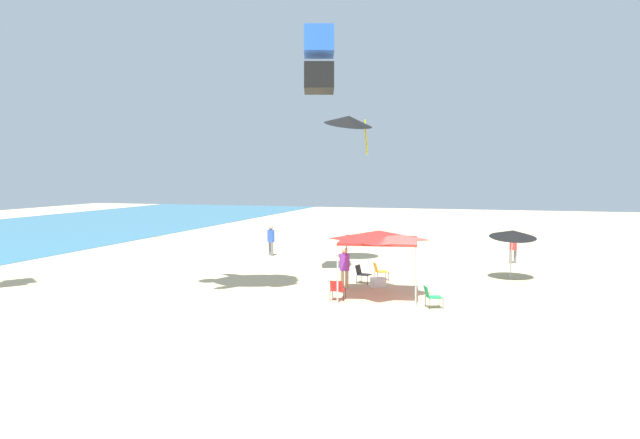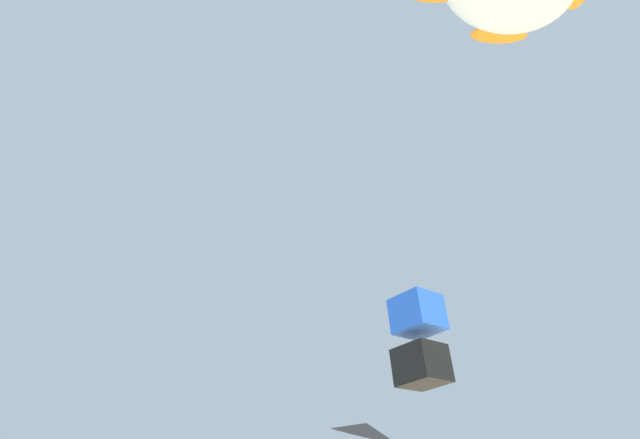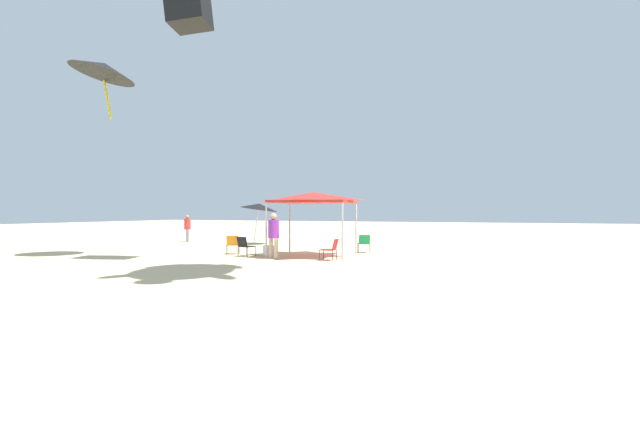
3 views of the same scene
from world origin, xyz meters
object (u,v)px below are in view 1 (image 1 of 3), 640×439
object	(u,v)px
folding_chair_facing_ocean	(379,270)
kite_box_blue	(319,60)
person_near_umbrella	(513,246)
folding_chair_right_of_tent	(362,273)
beach_umbrella	(513,234)
folding_chair_left_of_tent	(337,289)
person_by_tent	(271,238)
cooler_box	(378,282)
folding_chair_near_cooler	(431,295)
canopy_tent	(379,236)
kite_delta_black	(349,120)
person_far_stroller	(345,265)

from	to	relation	value
folding_chair_facing_ocean	kite_box_blue	world-z (taller)	kite_box_blue
person_near_umbrella	folding_chair_right_of_tent	bearing A→B (deg)	-164.24
beach_umbrella	folding_chair_left_of_tent	size ratio (longest dim) A/B	3.03
person_by_tent	folding_chair_facing_ocean	bearing A→B (deg)	6.36
person_near_umbrella	cooler_box	bearing A→B (deg)	-158.34
folding_chair_near_cooler	folding_chair_facing_ocean	world-z (taller)	same
folding_chair_left_of_tent	kite_box_blue	size ratio (longest dim) A/B	0.27
canopy_tent	kite_delta_black	bearing A→B (deg)	22.13
folding_chair_near_cooler	cooler_box	bearing A→B (deg)	16.06
canopy_tent	person_far_stroller	size ratio (longest dim) A/B	1.97
person_near_umbrella	folding_chair_left_of_tent	bearing A→B (deg)	-154.42
folding_chair_near_cooler	cooler_box	size ratio (longest dim) A/B	1.11
folding_chair_facing_ocean	canopy_tent	bearing A→B (deg)	164.28
person_far_stroller	kite_delta_black	bearing A→B (deg)	-145.01
folding_chair_right_of_tent	person_near_umbrella	distance (m)	10.51
person_near_umbrella	person_by_tent	distance (m)	13.85
person_far_stroller	kite_delta_black	world-z (taller)	kite_delta_black
folding_chair_right_of_tent	person_by_tent	distance (m)	10.16
canopy_tent	person_near_umbrella	xyz separation A→B (m)	(10.68, -5.37, -1.45)
kite_delta_black	beach_umbrella	bearing A→B (deg)	123.42
folding_chair_right_of_tent	folding_chair_left_of_tent	bearing A→B (deg)	-171.26
canopy_tent	person_by_tent	bearing A→B (deg)	41.05
cooler_box	person_by_tent	size ratio (longest dim) A/B	0.41
beach_umbrella	folding_chair_facing_ocean	world-z (taller)	beach_umbrella
folding_chair_right_of_tent	folding_chair_near_cooler	bearing A→B (deg)	-128.71
folding_chair_near_cooler	kite_box_blue	xyz separation A→B (m)	(5.01, 5.81, 9.68)
person_far_stroller	kite_box_blue	distance (m)	9.64
cooler_box	kite_delta_black	world-z (taller)	kite_delta_black
cooler_box	canopy_tent	bearing A→B (deg)	-168.28
kite_delta_black	canopy_tent	bearing A→B (deg)	71.85
folding_chair_facing_ocean	person_far_stroller	bearing A→B (deg)	131.86
folding_chair_right_of_tent	folding_chair_near_cooler	world-z (taller)	same
folding_chair_right_of_tent	person_near_umbrella	world-z (taller)	person_near_umbrella
beach_umbrella	person_by_tent	size ratio (longest dim) A/B	1.36
folding_chair_near_cooler	person_by_tent	world-z (taller)	person_by_tent
beach_umbrella	person_far_stroller	world-z (taller)	beach_umbrella
person_far_stroller	kite_box_blue	world-z (taller)	kite_box_blue
beach_umbrella	person_by_tent	distance (m)	14.31
folding_chair_right_of_tent	kite_box_blue	xyz separation A→B (m)	(0.97, 2.30, 9.68)
kite_delta_black	person_by_tent	bearing A→B (deg)	-57.78
folding_chair_facing_ocean	person_near_umbrella	xyz separation A→B (m)	(7.16, -6.04, 0.49)
canopy_tent	kite_delta_black	distance (m)	10.22
beach_umbrella	kite_box_blue	world-z (taller)	kite_box_blue
folding_chair_right_of_tent	kite_delta_black	distance (m)	9.37
canopy_tent	folding_chair_left_of_tent	size ratio (longest dim) A/B	4.30
folding_chair_near_cooler	folding_chair_left_of_tent	world-z (taller)	same
folding_chair_near_cooler	kite_box_blue	size ratio (longest dim) A/B	0.27
beach_umbrella	folding_chair_facing_ocean	size ratio (longest dim) A/B	3.03
kite_box_blue	kite_delta_black	world-z (taller)	kite_box_blue
person_near_umbrella	kite_box_blue	distance (m)	14.69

